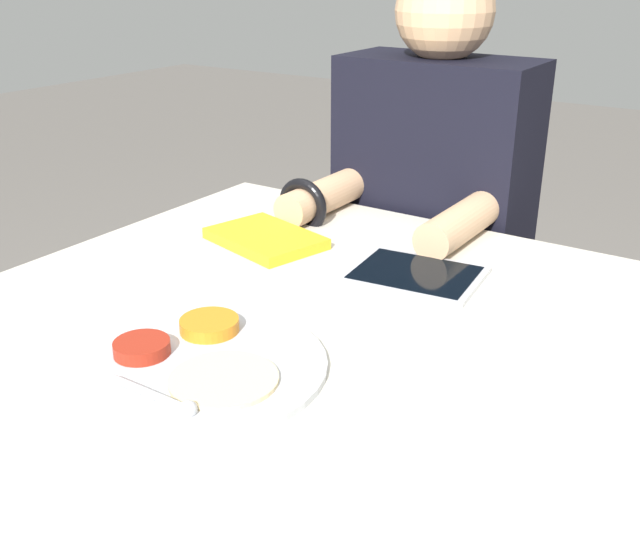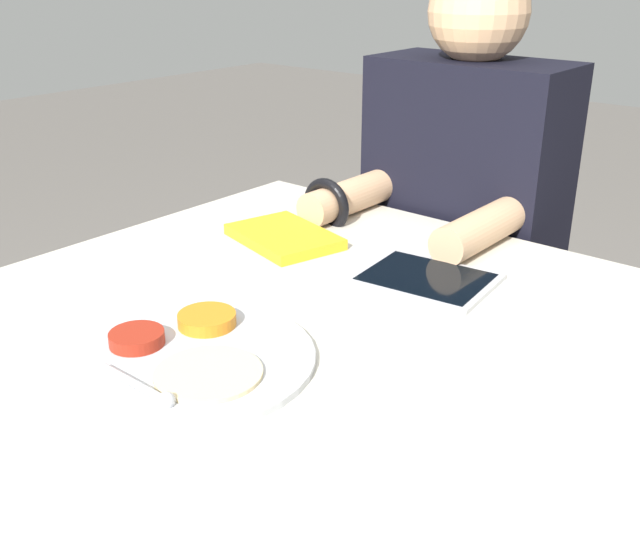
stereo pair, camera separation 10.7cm
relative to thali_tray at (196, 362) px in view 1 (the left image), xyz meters
name	(u,v)px [view 1 (the left image)]	position (x,y,z in m)	size (l,w,h in m)	color
dining_table	(329,501)	(0.05, 0.24, -0.37)	(1.07, 0.92, 0.73)	beige
thali_tray	(196,362)	(0.00, 0.00, 0.00)	(0.34, 0.34, 0.03)	#B7BABF
red_notebook	(266,239)	(-0.20, 0.41, 0.00)	(0.23, 0.19, 0.02)	silver
tablet_device	(415,275)	(0.10, 0.42, 0.00)	(0.23, 0.19, 0.01)	#B7B7BC
person_diner	(428,267)	(-0.06, 0.82, -0.16)	(0.41, 0.44, 1.22)	black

